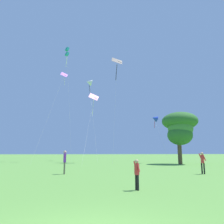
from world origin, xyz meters
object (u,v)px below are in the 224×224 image
person_child_small (137,172)px  person_foreground_watcher (65,160)px  person_near_tree (203,161)px  kite_teal_box (67,52)px  tree_right_cluster (180,127)px  kite_white_distant (89,82)px  kite_pink_low (93,101)px  kite_purple_streamer (63,79)px  kite_blue_delta (155,118)px  kite_black_large (117,66)px

person_child_small → person_foreground_watcher: bearing=113.7°
person_child_small → person_near_tree: bearing=41.8°
kite_teal_box → tree_right_cluster: kite_teal_box is taller
kite_white_distant → kite_pink_low: size_ratio=1.48×
kite_purple_streamer → kite_pink_low: kite_purple_streamer is taller
kite_teal_box → kite_purple_streamer: (-0.40, -2.76, -6.70)m
kite_purple_streamer → kite_blue_delta: 19.05m
person_near_tree → kite_teal_box: bearing=113.1°
kite_pink_low → person_foreground_watcher: bearing=-100.5°
kite_teal_box → kite_white_distant: (4.92, 3.09, -5.27)m
kite_teal_box → person_near_tree: kite_teal_box is taller
tree_right_cluster → kite_white_distant: bearing=124.8°
kite_blue_delta → person_child_small: kite_blue_delta is taller
kite_pink_low → person_foreground_watcher: (-3.67, -19.74, -9.34)m
kite_purple_streamer → tree_right_cluster: (17.51, -11.67, -10.24)m
kite_white_distant → person_near_tree: bearing=-77.2°
kite_teal_box → tree_right_cluster: bearing=-40.1°
kite_pink_low → tree_right_cluster: kite_pink_low is taller
kite_teal_box → kite_blue_delta: (14.80, -10.47, -15.22)m
kite_black_large → kite_blue_delta: size_ratio=2.47×
person_foreground_watcher → kite_purple_streamer: bearing=94.5°
kite_black_large → tree_right_cluster: kite_black_large is taller
kite_pink_low → kite_blue_delta: 10.92m
kite_white_distant → kite_blue_delta: 19.50m
person_child_small → tree_right_cluster: size_ratio=0.18×
kite_teal_box → kite_black_large: kite_teal_box is taller
kite_pink_low → person_child_small: size_ratio=9.13×
kite_pink_low → tree_right_cluster: 15.16m
kite_purple_streamer → person_foreground_watcher: bearing=-85.5°
kite_purple_streamer → kite_blue_delta: size_ratio=2.24×
person_foreground_watcher → kite_blue_delta: bearing=50.1°
kite_teal_box → kite_blue_delta: kite_teal_box is taller
kite_black_large → tree_right_cluster: size_ratio=2.53×
kite_teal_box → person_child_small: size_ratio=17.72×
kite_white_distant → kite_teal_box: bearing=-147.9°
kite_black_large → tree_right_cluster: 15.84m
person_child_small → person_near_tree: (7.02, 6.27, 0.20)m
kite_black_large → kite_pink_low: size_ratio=1.56×
person_child_small → tree_right_cluster: (12.16, 19.89, 4.51)m
kite_black_large → person_near_tree: (2.75, -20.86, -15.97)m
kite_purple_streamer → person_foreground_watcher: size_ratio=9.68×
kite_blue_delta → person_foreground_watcher: kite_blue_delta is taller
kite_purple_streamer → person_child_small: bearing=-80.4°
kite_black_large → kite_white_distant: kite_black_large is taller
kite_teal_box → kite_purple_streamer: 7.26m
person_child_small → person_near_tree: 9.41m
kite_purple_streamer → kite_pink_low: size_ratio=1.42×
kite_white_distant → person_foreground_watcher: bearing=-96.7°
kite_white_distant → person_foreground_watcher: (-3.45, -29.48, -15.92)m
kite_purple_streamer → kite_white_distant: 8.03m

